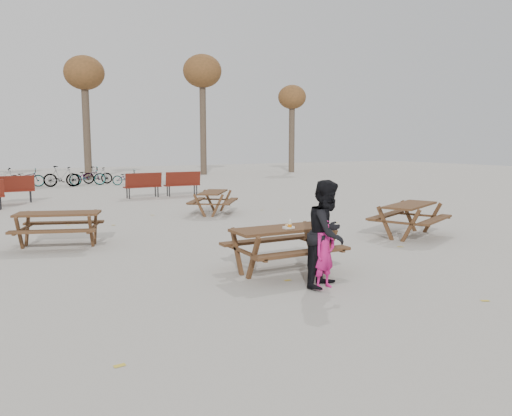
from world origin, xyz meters
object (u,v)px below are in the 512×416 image
soda_bottle (290,225)px  food_tray (289,227)px  main_picnic_table (283,238)px  child (325,253)px  picnic_table_east (410,220)px  picnic_table_far (213,203)px  picnic_table_north (59,229)px  adult (327,234)px

soda_bottle → food_tray: bearing=82.1°
soda_bottle → main_picnic_table: bearing=97.6°
main_picnic_table → child: 1.15m
soda_bottle → picnic_table_east: 4.67m
picnic_table_east → picnic_table_far: picnic_table_east is taller
main_picnic_table → picnic_table_far: bearing=76.1°
picnic_table_north → picnic_table_far: (4.93, 3.03, -0.02)m
main_picnic_table → adult: 1.12m
main_picnic_table → food_tray: size_ratio=10.00×
food_tray → adult: (0.10, -0.96, 0.04)m
child → picnic_table_far: size_ratio=0.67×
picnic_table_east → picnic_table_far: size_ratio=1.10×
adult → picnic_table_east: bearing=-1.2°
soda_bottle → picnic_table_north: size_ratio=0.10×
food_tray → picnic_table_east: 4.65m
soda_bottle → adult: size_ratio=0.10×
child → picnic_table_east: (4.36, 2.55, -0.16)m
food_tray → picnic_table_east: food_tray is taller
picnic_table_far → adult: bearing=-155.9°
picnic_table_east → main_picnic_table: bearing=173.0°
food_tray → soda_bottle: 0.07m
food_tray → picnic_table_far: size_ratio=0.11×
picnic_table_far → soda_bottle: bearing=-158.1°
food_tray → main_picnic_table: bearing=103.7°
main_picnic_table → child: size_ratio=1.64×
child → adult: bearing=23.4°
food_tray → child: (0.01, -1.03, -0.25)m
main_picnic_table → picnic_table_north: main_picnic_table is taller
adult → picnic_table_east: 4.96m
child → picnic_table_east: size_ratio=0.61×
adult → picnic_table_north: (-3.30, 5.19, -0.46)m
food_tray → adult: 0.97m
main_picnic_table → picnic_table_far: main_picnic_table is taller
picnic_table_north → picnic_table_far: size_ratio=1.05×
child → picnic_table_far: bearing=65.9°
picnic_table_far → picnic_table_north: bearing=156.9°
child → picnic_table_north: size_ratio=0.64×
soda_bottle → picnic_table_east: size_ratio=0.09×
soda_bottle → picnic_table_far: (1.74, 7.30, -0.49)m
picnic_table_far → picnic_table_east: bearing=-119.9°
picnic_table_north → child: bearing=-39.4°
picnic_table_east → picnic_table_north: bearing=135.7°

